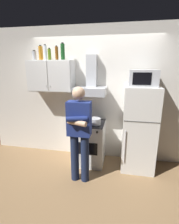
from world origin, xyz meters
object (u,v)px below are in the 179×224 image
(bottle_olive_oil, at_px, (49,54))
(upper_cabinet, at_px, (51,76))
(bottle_canister_steel, at_px, (34,56))
(range_hood, at_px, (91,84))
(refrigerator, at_px, (139,129))
(microwave, at_px, (143,78))
(person_standing, at_px, (79,132))
(bottle_beer_brown, at_px, (57,53))
(bottle_vodka_clear, at_px, (45,53))
(bottle_wine_green, at_px, (63,52))
(bottle_liquor_amber, at_px, (41,53))
(cooking_pot, at_px, (95,121))
(stove_oven, at_px, (89,142))

(bottle_olive_oil, bearing_deg, upper_cabinet, 18.19)
(upper_cabinet, xyz_separation_m, bottle_canister_steel, (-0.33, -0.00, 0.39))
(range_hood, bearing_deg, bottle_canister_steel, -179.82)
(refrigerator, relative_size, microwave, 3.33)
(upper_cabinet, height_order, person_standing, upper_cabinet)
(upper_cabinet, distance_m, bottle_canister_steel, 0.51)
(range_hood, relative_size, refrigerator, 0.47)
(microwave, relative_size, bottle_beer_brown, 1.81)
(bottle_vodka_clear, bearing_deg, bottle_beer_brown, 10.68)
(bottle_vodka_clear, bearing_deg, refrigerator, -3.34)
(bottle_canister_steel, height_order, bottle_wine_green, bottle_wine_green)
(refrigerator, height_order, bottle_beer_brown, bottle_beer_brown)
(range_hood, relative_size, bottle_wine_green, 2.42)
(upper_cabinet, height_order, bottle_liquor_amber, bottle_liquor_amber)
(microwave, xyz_separation_m, cooking_pot, (-0.82, -0.14, -0.80))
(upper_cabinet, relative_size, refrigerator, 0.56)
(bottle_beer_brown, xyz_separation_m, bottle_liquor_amber, (-0.32, -0.02, 0.01))
(refrigerator, distance_m, microwave, 0.94)
(stove_oven, xyz_separation_m, bottle_wine_green, (-0.53, 0.11, 1.77))
(upper_cabinet, height_order, bottle_wine_green, bottle_wine_green)
(bottle_liquor_amber, height_order, bottle_vodka_clear, bottle_vodka_clear)
(bottle_olive_oil, distance_m, bottle_vodka_clear, 0.09)
(stove_oven, relative_size, range_hood, 1.17)
(bottle_canister_steel, bearing_deg, bottle_wine_green, -1.23)
(refrigerator, bearing_deg, cooking_pot, -171.68)
(bottle_beer_brown, distance_m, bottle_wine_green, 0.14)
(upper_cabinet, bearing_deg, stove_oven, -8.90)
(stove_oven, distance_m, microwave, 1.62)
(range_hood, height_order, bottle_canister_steel, bottle_canister_steel)
(bottle_canister_steel, xyz_separation_m, bottle_wine_green, (0.59, -0.01, 0.06))
(refrigerator, relative_size, bottle_beer_brown, 6.05)
(cooking_pot, bearing_deg, bottle_olive_oil, 165.60)
(person_standing, relative_size, bottle_olive_oil, 7.37)
(upper_cabinet, height_order, bottle_canister_steel, bottle_canister_steel)
(microwave, relative_size, bottle_liquor_amber, 1.74)
(bottle_liquor_amber, relative_size, bottle_vodka_clear, 0.97)
(bottle_canister_steel, bearing_deg, person_standing, -34.05)
(bottle_wine_green, bearing_deg, bottle_liquor_amber, 177.20)
(refrigerator, height_order, person_standing, person_standing)
(bottle_beer_brown, bearing_deg, bottle_liquor_amber, -177.12)
(person_standing, distance_m, bottle_vodka_clear, 1.69)
(refrigerator, distance_m, bottle_canister_steel, 2.47)
(stove_oven, height_order, person_standing, person_standing)
(bottle_canister_steel, height_order, bottle_beer_brown, bottle_beer_brown)
(cooking_pot, height_order, bottle_wine_green, bottle_wine_green)
(refrigerator, bearing_deg, bottle_wine_green, 175.78)
(stove_oven, relative_size, person_standing, 0.53)
(range_hood, distance_m, bottle_beer_brown, 0.89)
(upper_cabinet, bearing_deg, refrigerator, -4.07)
(upper_cabinet, height_order, stove_oven, upper_cabinet)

